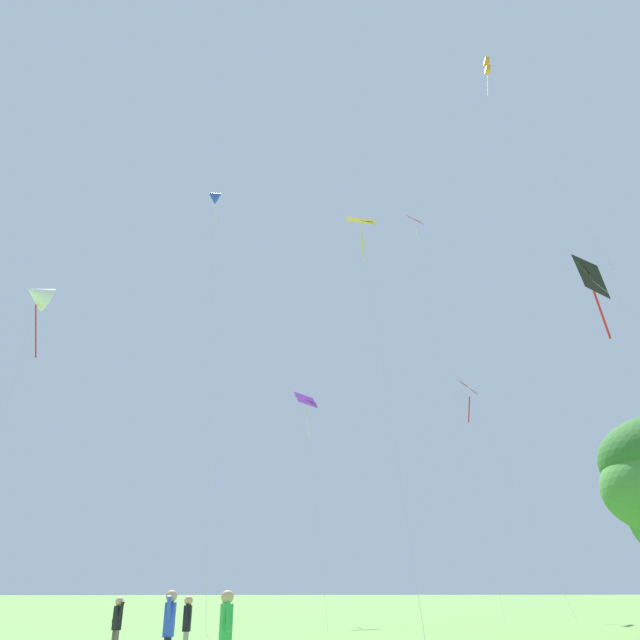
{
  "coord_description": "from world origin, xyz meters",
  "views": [
    {
      "loc": [
        -2.83,
        -2.19,
        1.72
      ],
      "look_at": [
        -0.22,
        30.22,
        15.87
      ],
      "focal_mm": 34.74,
      "sensor_mm": 36.0,
      "label": 1
    }
  ],
  "objects": [
    {
      "name": "kite_orange_box",
      "position": [
        8.71,
        22.88,
        27.9
      ],
      "size": [
        1.94,
        11.1,
        29.29
      ],
      "color": "orange",
      "rests_on": "ground_plane"
    },
    {
      "name": "person_with_spool",
      "position": [
        -3.53,
        10.32,
        1.02
      ],
      "size": [
        0.24,
        0.54,
        1.7
      ],
      "color": "black",
      "rests_on": "ground_plane"
    },
    {
      "name": "kite_yellow_diamond",
      "position": [
        1.77,
        26.32,
        19.37
      ],
      "size": [
        1.74,
        12.35,
        20.98
      ],
      "color": "yellow",
      "rests_on": "ground_plane"
    },
    {
      "name": "person_in_red_shirt",
      "position": [
        -4.74,
        11.77,
        1.02
      ],
      "size": [
        0.23,
        0.55,
        1.7
      ],
      "color": "black",
      "rests_on": "ground_plane"
    },
    {
      "name": "kite_purple_streamer",
      "position": [
        -0.38,
        39.77,
        13.18
      ],
      "size": [
        1.72,
        11.63,
        14.6
      ],
      "color": "purple",
      "rests_on": "ground_plane"
    },
    {
      "name": "person_near_tree",
      "position": [
        -6.6,
        15.76,
        0.91
      ],
      "size": [
        0.37,
        0.42,
        1.52
      ],
      "color": "#665B4C",
      "rests_on": "ground_plane"
    },
    {
      "name": "kite_red_high",
      "position": [
        8.65,
        40.44,
        27.9
      ],
      "size": [
        2.82,
        6.29,
        30.39
      ],
      "color": "red",
      "rests_on": "ground_plane"
    },
    {
      "name": "kite_black_large",
      "position": [
        9.37,
        17.89,
        12.11
      ],
      "size": [
        4.4,
        9.27,
        13.6
      ],
      "color": "black",
      "rests_on": "ground_plane"
    },
    {
      "name": "kite_white_distant",
      "position": [
        -15.09,
        27.69,
        15.67
      ],
      "size": [
        3.87,
        9.87,
        16.52
      ],
      "color": "white",
      "rests_on": "ground_plane"
    },
    {
      "name": "kite_pink_low",
      "position": [
        12.91,
        44.23,
        15.84
      ],
      "size": [
        2.15,
        12.06,
        17.44
      ],
      "color": "pink",
      "rests_on": "ground_plane"
    },
    {
      "name": "kite_blue_delta",
      "position": [
        -7.16,
        32.79,
        25.69
      ],
      "size": [
        2.56,
        6.95,
        26.33
      ],
      "color": "blue",
      "rests_on": "ground_plane"
    },
    {
      "name": "person_foreground_watcher",
      "position": [
        -4.72,
        14.74,
        0.94
      ],
      "size": [
        0.21,
        0.5,
        1.56
      ],
      "color": "gray",
      "rests_on": "ground_plane"
    }
  ]
}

